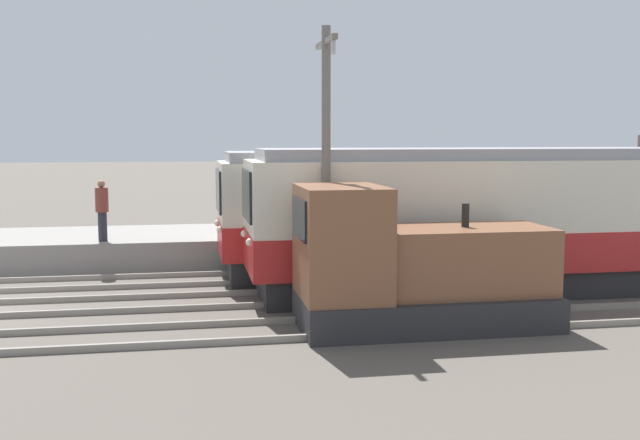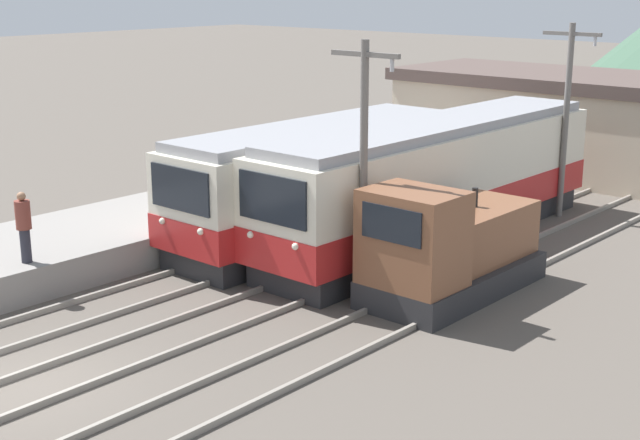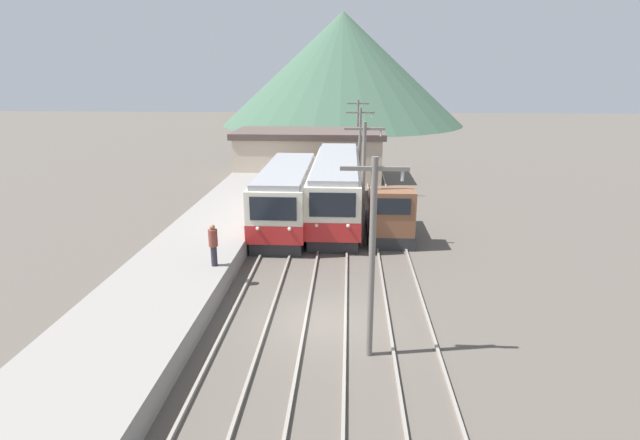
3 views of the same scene
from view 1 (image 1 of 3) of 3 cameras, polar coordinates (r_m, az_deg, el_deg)
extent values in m
cube|color=gray|center=(25.16, -22.40, -2.18)|extent=(4.50, 54.00, 0.91)
cube|color=#28282B|center=(21.89, 6.35, -3.24)|extent=(2.58, 10.11, 0.70)
cube|color=silver|center=(21.68, 6.40, 1.06)|extent=(2.80, 10.53, 2.60)
cube|color=red|center=(21.77, 6.37, -1.12)|extent=(2.84, 10.57, 0.93)
cube|color=black|center=(20.75, -7.75, 2.24)|extent=(2.24, 0.06, 1.14)
sphere|color=silver|center=(21.61, -7.82, -0.22)|extent=(0.18, 0.18, 0.18)
sphere|color=silver|center=(20.08, -7.64, -0.73)|extent=(0.18, 0.18, 0.18)
cube|color=#939399|center=(21.59, 6.45, 4.86)|extent=(2.46, 10.11, 0.28)
cube|color=#28282B|center=(20.11, 14.88, -4.28)|extent=(2.58, 13.42, 0.70)
cube|color=silver|center=(19.87, 15.02, 0.58)|extent=(2.80, 13.98, 2.72)
cube|color=red|center=(19.98, 14.95, -1.91)|extent=(2.84, 14.02, 0.98)
cube|color=black|center=(17.99, -5.61, 1.91)|extent=(2.24, 0.06, 1.20)
sphere|color=silver|center=(18.86, -5.79, -1.04)|extent=(0.18, 0.18, 0.18)
sphere|color=silver|center=(17.34, -5.40, -1.70)|extent=(0.18, 0.18, 0.18)
cube|color=#939399|center=(19.78, 15.15, 4.91)|extent=(2.46, 13.42, 0.28)
cube|color=#28282B|center=(16.10, 8.01, -6.79)|extent=(2.40, 5.35, 0.70)
cube|color=brown|center=(15.36, 1.64, -1.68)|extent=(2.28, 1.71, 2.30)
cube|color=black|center=(15.14, -1.60, 0.14)|extent=(1.68, 0.04, 0.83)
cube|color=brown|center=(16.18, 10.95, -2.99)|extent=(1.92, 3.53, 1.40)
cylinder|color=black|center=(16.06, 11.02, 0.36)|extent=(0.16, 0.16, 0.50)
cylinder|color=slate|center=(16.69, 0.46, 3.64)|extent=(0.20, 0.20, 6.41)
cube|color=slate|center=(16.79, 0.47, 13.41)|extent=(2.00, 0.12, 0.12)
cylinder|color=#B2B2B7|center=(15.99, 1.02, 13.04)|extent=(0.10, 0.10, 0.30)
cylinder|color=#282833|center=(22.98, -16.23, -0.48)|extent=(0.26, 0.26, 0.87)
cylinder|color=brown|center=(22.90, -16.29, 1.49)|extent=(0.38, 0.38, 0.72)
sphere|color=#9E7051|center=(22.87, -16.33, 2.66)|extent=(0.22, 0.22, 0.22)
camera|label=2|loc=(14.30, -88.87, 15.51)|focal=50.00mm
camera|label=3|loc=(28.04, -63.09, 12.58)|focal=28.00mm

